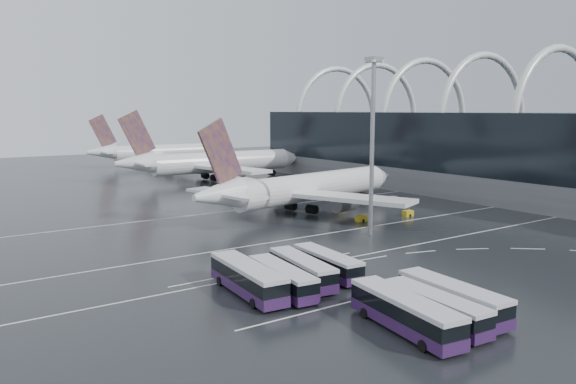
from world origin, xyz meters
TOP-DOWN VIEW (x-y plane):
  - ground at (0.00, 0.00)m, footprint 420.00×420.00m
  - terminal at (61.56, 19.84)m, footprint 42.00×160.00m
  - lane_marking_near at (0.00, -2.00)m, footprint 120.00×0.25m
  - lane_marking_mid at (0.00, 12.00)m, footprint 120.00×0.25m
  - lane_marking_far at (0.00, 40.00)m, footprint 120.00×0.25m
  - bus_bay_line_south at (-24.00, -16.00)m, footprint 28.00×0.25m
  - bus_bay_line_north at (-24.00, 0.00)m, footprint 28.00×0.25m
  - airliner_main at (4.27, 30.33)m, footprint 56.72×49.05m
  - airliner_gate_b at (12.70, 87.21)m, footprint 59.37×53.49m
  - airliner_gate_c at (16.63, 139.06)m, footprint 53.79×49.70m
  - bus_row_near_a at (-31.55, -7.49)m, footprint 4.35×14.24m
  - bus_row_near_b at (-28.00, -9.12)m, footprint 4.12×12.56m
  - bus_row_near_c at (-24.03, -7.57)m, footprint 4.53×12.82m
  - bus_row_near_d at (-19.72, -7.03)m, footprint 3.69×12.26m
  - bus_row_far_a at (-24.87, -25.09)m, footprint 4.98×14.02m
  - bus_row_far_b at (-21.17, -25.50)m, footprint 3.75×12.53m
  - bus_row_far_c at (-17.70, -24.80)m, footprint 3.95×13.26m
  - floodlight_mast at (0.81, 7.13)m, footprint 2.22×2.22m
  - gse_cart_belly_a at (18.28, 15.19)m, footprint 2.08×1.23m
  - gse_cart_belly_b at (19.50, 32.50)m, footprint 1.91×1.13m
  - gse_cart_belly_c at (7.26, 16.53)m, footprint 2.05×1.21m
  - gse_cart_belly_d at (27.59, 28.93)m, footprint 2.47×1.46m
  - gse_cart_belly_e at (14.07, 30.64)m, footprint 2.05×1.21m

SIDE VIEW (x-z plane):
  - ground at x=0.00m, z-range 0.00..0.00m
  - lane_marking_near at x=0.00m, z-range 0.00..0.01m
  - lane_marking_mid at x=0.00m, z-range 0.00..0.01m
  - lane_marking_far at x=0.00m, z-range 0.00..0.01m
  - bus_bay_line_south at x=-24.00m, z-range 0.00..0.01m
  - bus_bay_line_north at x=-24.00m, z-range 0.00..0.01m
  - gse_cart_belly_b at x=19.50m, z-range 0.00..1.04m
  - gse_cart_belly_e at x=14.07m, z-range 0.00..1.12m
  - gse_cart_belly_c at x=7.26m, z-range 0.00..1.12m
  - gse_cart_belly_a at x=18.28m, z-range 0.00..1.13m
  - gse_cart_belly_d at x=27.59m, z-range 0.00..1.35m
  - bus_row_near_d at x=-19.72m, z-range 0.15..3.12m
  - bus_row_near_b at x=-28.00m, z-range 0.15..3.19m
  - bus_row_far_b at x=-21.17m, z-range 0.15..3.19m
  - bus_row_near_c at x=-24.03m, z-range 0.15..3.24m
  - bus_row_far_c at x=-17.70m, z-range 0.16..3.38m
  - bus_row_far_a at x=-24.87m, z-range 0.17..3.55m
  - bus_row_near_a at x=-31.55m, z-range 0.17..3.62m
  - airliner_gate_c at x=16.63m, z-range -4.80..14.40m
  - airliner_main at x=4.27m, z-range -4.81..14.46m
  - airliner_gate_b at x=12.70m, z-range -5.16..15.49m
  - terminal at x=61.56m, z-range -6.58..28.32m
  - floodlight_mast at x=0.81m, z-range 3.74..32.71m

